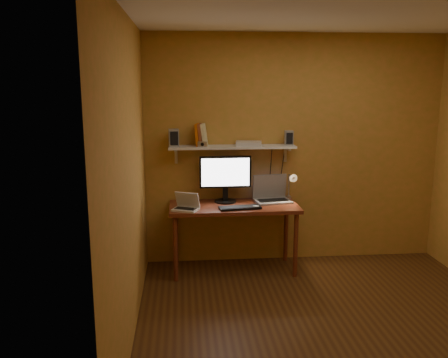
{
  "coord_description": "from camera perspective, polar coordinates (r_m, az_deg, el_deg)",
  "views": [
    {
      "loc": [
        -1.28,
        -3.69,
        2.07
      ],
      "look_at": [
        -0.84,
        1.18,
        1.06
      ],
      "focal_mm": 38.0,
      "sensor_mm": 36.0,
      "label": 1
    }
  ],
  "objects": [
    {
      "name": "router",
      "position": [
        5.25,
        2.99,
        4.29
      ],
      "size": [
        0.3,
        0.23,
        0.05
      ],
      "primitive_type": "cube",
      "rotation": [
        0.0,
        0.0,
        -0.15
      ],
      "color": "silver",
      "rests_on": "wall_shelf"
    },
    {
      "name": "speaker_right",
      "position": [
        5.33,
        7.8,
        4.92
      ],
      "size": [
        0.09,
        0.09,
        0.16
      ],
      "primitive_type": "cube",
      "rotation": [
        0.0,
        0.0,
        -0.05
      ],
      "color": "gray",
      "rests_on": "wall_shelf"
    },
    {
      "name": "books",
      "position": [
        5.22,
        -2.79,
        5.33
      ],
      "size": [
        0.16,
        0.18,
        0.25
      ],
      "color": "#C3550D",
      "rests_on": "wall_shelf"
    },
    {
      "name": "keyboard",
      "position": [
        5.02,
        1.94,
        -3.47
      ],
      "size": [
        0.46,
        0.2,
        0.02
      ],
      "primitive_type": "cube",
      "rotation": [
        0.0,
        0.0,
        0.13
      ],
      "color": "black",
      "rests_on": "desk"
    },
    {
      "name": "wall_shelf",
      "position": [
        5.24,
        0.99,
        3.85
      ],
      "size": [
        1.4,
        0.25,
        0.21
      ],
      "color": "silver",
      "rests_on": "room"
    },
    {
      "name": "netbook",
      "position": [
        4.98,
        -4.55,
        -3.14
      ],
      "size": [
        0.31,
        0.27,
        0.19
      ],
      "rotation": [
        0.0,
        0.0,
        -0.41
      ],
      "color": "silver",
      "rests_on": "desk"
    },
    {
      "name": "laptop",
      "position": [
        5.36,
        5.71,
        -1.83
      ],
      "size": [
        0.43,
        0.33,
        0.29
      ],
      "rotation": [
        0.0,
        0.0,
        0.14
      ],
      "color": "gray",
      "rests_on": "desk"
    },
    {
      "name": "mouse",
      "position": [
        5.04,
        3.86,
        -3.37
      ],
      "size": [
        0.1,
        0.07,
        0.03
      ],
      "primitive_type": "ellipsoid",
      "rotation": [
        0.0,
        0.0,
        -0.2
      ],
      "color": "silver",
      "rests_on": "desk"
    },
    {
      "name": "speaker_left",
      "position": [
        5.18,
        -6.07,
        4.95
      ],
      "size": [
        0.12,
        0.12,
        0.19
      ],
      "primitive_type": "cube",
      "rotation": [
        0.0,
        0.0,
        0.09
      ],
      "color": "gray",
      "rests_on": "wall_shelf"
    },
    {
      "name": "monitor",
      "position": [
        5.23,
        0.17,
        0.3
      ],
      "size": [
        0.57,
        0.25,
        0.52
      ],
      "rotation": [
        0.0,
        0.0,
        0.01
      ],
      "color": "black",
      "rests_on": "desk"
    },
    {
      "name": "desk_lamp",
      "position": [
        5.35,
        8.1,
        -0.45
      ],
      "size": [
        0.09,
        0.23,
        0.38
      ],
      "color": "silver",
      "rests_on": "desk"
    },
    {
      "name": "room",
      "position": [
        3.98,
        13.76,
        0.16
      ],
      "size": [
        3.44,
        3.24,
        2.64
      ],
      "color": "#523215",
      "rests_on": "ground"
    },
    {
      "name": "shelf_camera",
      "position": [
        5.14,
        -2.63,
        4.21
      ],
      "size": [
        0.1,
        0.05,
        0.06
      ],
      "color": "silver",
      "rests_on": "wall_shelf"
    },
    {
      "name": "desk",
      "position": [
        5.19,
        1.19,
        -4.06
      ],
      "size": [
        1.4,
        0.6,
        0.75
      ],
      "color": "maroon",
      "rests_on": "ground"
    }
  ]
}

